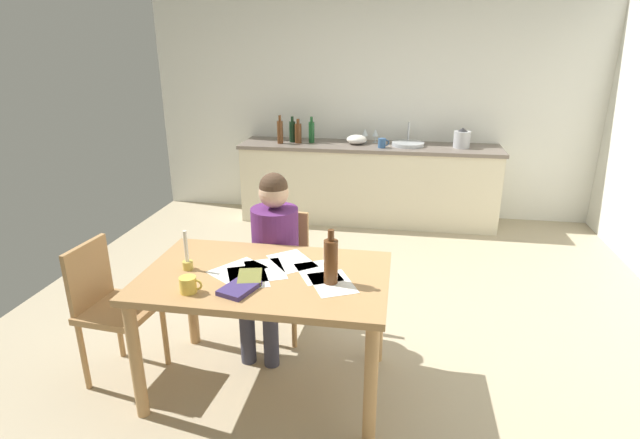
% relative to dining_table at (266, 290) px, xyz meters
% --- Properties ---
extents(ground_plane, '(5.20, 5.20, 0.04)m').
position_rel_dining_table_xyz_m(ground_plane, '(0.36, 0.89, -0.67)').
color(ground_plane, tan).
extents(wall_back, '(5.20, 0.12, 2.60)m').
position_rel_dining_table_xyz_m(wall_back, '(0.36, 3.49, 0.65)').
color(wall_back, silver).
rests_on(wall_back, ground).
extents(kitchen_counter, '(2.93, 0.64, 0.90)m').
position_rel_dining_table_xyz_m(kitchen_counter, '(0.36, 3.13, -0.20)').
color(kitchen_counter, beige).
rests_on(kitchen_counter, ground).
extents(dining_table, '(1.40, 0.86, 0.76)m').
position_rel_dining_table_xyz_m(dining_table, '(0.00, 0.00, 0.00)').
color(dining_table, tan).
rests_on(dining_table, ground).
extents(chair_at_table, '(0.43, 0.43, 0.86)m').
position_rel_dining_table_xyz_m(chair_at_table, '(-0.09, 0.67, -0.17)').
color(chair_at_table, tan).
rests_on(chair_at_table, ground).
extents(person_seated, '(0.34, 0.61, 1.19)m').
position_rel_dining_table_xyz_m(person_seated, '(-0.10, 0.52, 0.03)').
color(person_seated, '#592666').
rests_on(person_seated, ground).
extents(chair_side_empty, '(0.43, 0.43, 0.88)m').
position_rel_dining_table_xyz_m(chair_side_empty, '(-0.96, -0.05, -0.16)').
color(chair_side_empty, tan).
rests_on(chair_side_empty, ground).
extents(coffee_mug, '(0.12, 0.09, 0.09)m').
position_rel_dining_table_xyz_m(coffee_mug, '(-0.33, -0.28, 0.15)').
color(coffee_mug, '#F2CC4C').
rests_on(coffee_mug, dining_table).
extents(candlestick, '(0.06, 0.06, 0.24)m').
position_rel_dining_table_xyz_m(candlestick, '(-0.45, -0.01, 0.17)').
color(candlestick, gold).
rests_on(candlestick, dining_table).
extents(book_magazine, '(0.17, 0.21, 0.03)m').
position_rel_dining_table_xyz_m(book_magazine, '(-0.06, -0.09, 0.12)').
color(book_magazine, olive).
rests_on(book_magazine, dining_table).
extents(book_cookery, '(0.21, 0.25, 0.03)m').
position_rel_dining_table_xyz_m(book_cookery, '(-0.08, -0.22, 0.12)').
color(book_cookery, '#3C2E66').
rests_on(book_cookery, dining_table).
extents(paper_letter, '(0.32, 0.36, 0.00)m').
position_rel_dining_table_xyz_m(paper_letter, '(-0.01, 0.05, 0.11)').
color(paper_letter, white).
rests_on(paper_letter, dining_table).
extents(paper_bill, '(0.31, 0.36, 0.00)m').
position_rel_dining_table_xyz_m(paper_bill, '(-0.08, -0.06, 0.11)').
color(paper_bill, white).
rests_on(paper_bill, dining_table).
extents(paper_envelope, '(0.32, 0.36, 0.00)m').
position_rel_dining_table_xyz_m(paper_envelope, '(0.29, 0.07, 0.11)').
color(paper_envelope, white).
rests_on(paper_envelope, dining_table).
extents(paper_receipt, '(0.34, 0.36, 0.00)m').
position_rel_dining_table_xyz_m(paper_receipt, '(-0.17, 0.02, 0.11)').
color(paper_receipt, white).
rests_on(paper_receipt, dining_table).
extents(paper_notice, '(0.35, 0.36, 0.00)m').
position_rel_dining_table_xyz_m(paper_notice, '(0.11, 0.19, 0.11)').
color(paper_notice, white).
rests_on(paper_notice, dining_table).
extents(paper_flyer, '(0.32, 0.36, 0.00)m').
position_rel_dining_table_xyz_m(paper_flyer, '(0.39, -0.05, 0.11)').
color(paper_flyer, white).
rests_on(paper_flyer, dining_table).
extents(wine_bottle_on_table, '(0.08, 0.08, 0.31)m').
position_rel_dining_table_xyz_m(wine_bottle_on_table, '(0.38, -0.05, 0.24)').
color(wine_bottle_on_table, '#593319').
rests_on(wine_bottle_on_table, dining_table).
extents(sink_unit, '(0.36, 0.36, 0.24)m').
position_rel_dining_table_xyz_m(sink_unit, '(0.79, 3.13, 0.27)').
color(sink_unit, '#B2B7BC').
rests_on(sink_unit, kitchen_counter).
extents(bottle_oil, '(0.07, 0.07, 0.32)m').
position_rel_dining_table_xyz_m(bottle_oil, '(-0.65, 3.04, 0.38)').
color(bottle_oil, '#593319').
rests_on(bottle_oil, kitchen_counter).
extents(bottle_vinegar, '(0.07, 0.07, 0.30)m').
position_rel_dining_table_xyz_m(bottle_vinegar, '(-0.53, 3.14, 0.37)').
color(bottle_vinegar, black).
rests_on(bottle_vinegar, kitchen_counter).
extents(bottle_wine_red, '(0.08, 0.08, 0.28)m').
position_rel_dining_table_xyz_m(bottle_wine_red, '(-0.46, 3.10, 0.36)').
color(bottle_wine_red, '#593319').
rests_on(bottle_wine_red, kitchen_counter).
extents(bottle_sauce, '(0.07, 0.07, 0.30)m').
position_rel_dining_table_xyz_m(bottle_sauce, '(-0.31, 3.15, 0.37)').
color(bottle_sauce, '#194C23').
rests_on(bottle_sauce, kitchen_counter).
extents(mixing_bowl, '(0.23, 0.23, 0.10)m').
position_rel_dining_table_xyz_m(mixing_bowl, '(0.21, 3.15, 0.30)').
color(mixing_bowl, white).
rests_on(mixing_bowl, kitchen_counter).
extents(stovetop_kettle, '(0.18, 0.18, 0.22)m').
position_rel_dining_table_xyz_m(stovetop_kettle, '(1.37, 3.13, 0.35)').
color(stovetop_kettle, '#B7BABF').
rests_on(stovetop_kettle, kitchen_counter).
extents(wine_glass_near_sink, '(0.07, 0.07, 0.15)m').
position_rel_dining_table_xyz_m(wine_glass_near_sink, '(0.41, 3.28, 0.36)').
color(wine_glass_near_sink, silver).
rests_on(wine_glass_near_sink, kitchen_counter).
extents(wine_glass_by_kettle, '(0.07, 0.07, 0.15)m').
position_rel_dining_table_xyz_m(wine_glass_by_kettle, '(0.30, 3.28, 0.36)').
color(wine_glass_by_kettle, silver).
rests_on(wine_glass_by_kettle, kitchen_counter).
extents(teacup_on_counter, '(0.12, 0.08, 0.10)m').
position_rel_dining_table_xyz_m(teacup_on_counter, '(0.51, 2.98, 0.30)').
color(teacup_on_counter, '#33598C').
rests_on(teacup_on_counter, kitchen_counter).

